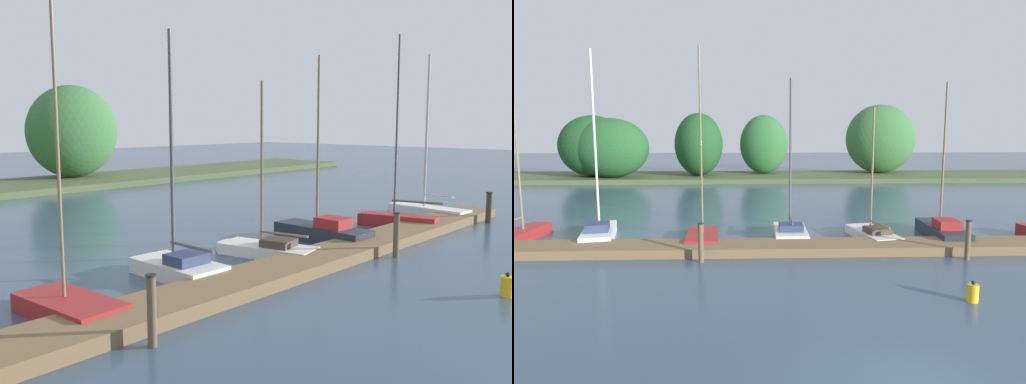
# 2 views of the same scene
# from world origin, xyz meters

# --- Properties ---
(dock_pier) EXTENTS (30.32, 1.80, 0.35)m
(dock_pier) POSITION_xyz_m (0.00, 9.84, 0.17)
(dock_pier) COLOR brown
(dock_pier) RESTS_ON ground
(sailboat_2) EXTENTS (1.50, 3.11, 8.13)m
(sailboat_2) POSITION_xyz_m (-5.18, 11.36, 0.33)
(sailboat_2) COLOR maroon
(sailboat_2) RESTS_ON ground
(sailboat_3) EXTENTS (1.41, 3.14, 6.92)m
(sailboat_3) POSITION_xyz_m (-1.41, 12.02, 0.37)
(sailboat_3) COLOR silver
(sailboat_3) RESTS_ON ground
(sailboat_4) EXTENTS (1.88, 3.57, 5.71)m
(sailboat_4) POSITION_xyz_m (2.16, 11.79, 0.29)
(sailboat_4) COLOR silver
(sailboat_4) RESTS_ON ground
(sailboat_5) EXTENTS (1.36, 4.07, 6.78)m
(sailboat_5) POSITION_xyz_m (5.26, 11.81, 0.39)
(sailboat_5) COLOR #232833
(sailboat_5) RESTS_ON ground
(sailboat_6) EXTENTS (1.58, 3.47, 7.92)m
(sailboat_6) POSITION_xyz_m (9.66, 11.08, 0.39)
(sailboat_6) COLOR maroon
(sailboat_6) RESTS_ON ground
(sailboat_7) EXTENTS (1.49, 4.07, 7.46)m
(sailboat_7) POSITION_xyz_m (13.16, 11.44, 0.38)
(sailboat_7) COLOR white
(sailboat_7) RESTS_ON ground
(mooring_piling_1) EXTENTS (0.22, 0.22, 1.46)m
(mooring_piling_1) POSITION_xyz_m (-4.93, 8.49, 0.74)
(mooring_piling_1) COLOR brown
(mooring_piling_1) RESTS_ON ground
(mooring_piling_2) EXTENTS (0.22, 0.22, 1.48)m
(mooring_piling_2) POSITION_xyz_m (4.87, 8.51, 0.75)
(mooring_piling_2) COLOR brown
(mooring_piling_2) RESTS_ON ground
(mooring_piling_3) EXTENTS (0.27, 0.27, 1.37)m
(mooring_piling_3) POSITION_xyz_m (13.21, 8.55, 0.69)
(mooring_piling_3) COLOR #3D3323
(mooring_piling_3) RESTS_ON ground
(channel_buoy_1) EXTENTS (0.32, 0.32, 0.62)m
(channel_buoy_1) POSITION_xyz_m (3.11, 4.44, 0.26)
(channel_buoy_1) COLOR gold
(channel_buoy_1) RESTS_ON ground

